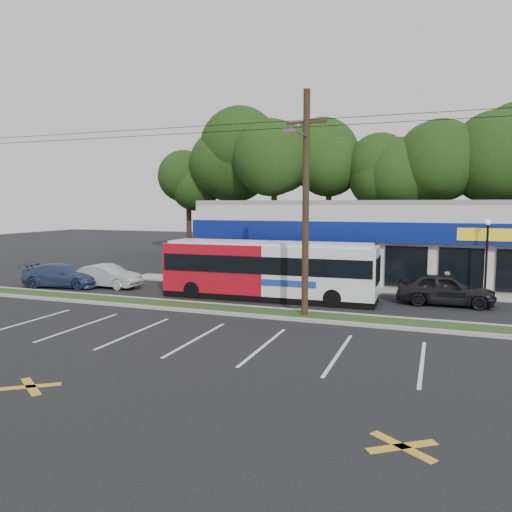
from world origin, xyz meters
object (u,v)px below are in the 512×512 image
object	(u,v)px
lamp_post	(487,249)
utility_pole	(302,196)
car_blue	(63,275)
pedestrian_a	(347,281)
pedestrian_b	(446,286)
car_dark	(445,289)
car_silver	(107,276)
metrobus	(268,269)

from	to	relation	value
lamp_post	utility_pole	bearing A→B (deg)	-136.05
utility_pole	car_blue	bearing A→B (deg)	169.73
pedestrian_a	pedestrian_b	world-z (taller)	pedestrian_a
car_dark	pedestrian_a	size ratio (longest dim) A/B	2.46
car_silver	car_blue	bearing A→B (deg)	107.55
metrobus	car_silver	distance (m)	10.44
metrobus	pedestrian_b	distance (m)	9.43
utility_pole	metrobus	bearing A→B (deg)	127.59
lamp_post	car_blue	xyz separation A→B (m)	(-24.00, -5.00, -1.96)
car_silver	car_blue	xyz separation A→B (m)	(-2.68, -0.80, 0.01)
lamp_post	car_dark	xyz separation A→B (m)	(-2.04, -2.74, -1.87)
lamp_post	metrobus	xyz separation A→B (m)	(-10.92, -4.30, -1.04)
metrobus	pedestrian_b	xyz separation A→B (m)	(8.92, 2.94, -0.86)
pedestrian_b	lamp_post	bearing A→B (deg)	-144.64
lamp_post	pedestrian_b	xyz separation A→B (m)	(-2.00, -1.36, -1.91)
car_silver	pedestrian_b	world-z (taller)	pedestrian_b
utility_pole	pedestrian_b	bearing A→B (deg)	46.57
metrobus	car_silver	world-z (taller)	metrobus
metrobus	pedestrian_b	world-z (taller)	metrobus
car_blue	pedestrian_a	xyz separation A→B (m)	(17.02, 2.20, 0.25)
lamp_post	pedestrian_a	xyz separation A→B (m)	(-6.98, -2.80, -1.71)
metrobus	lamp_post	bearing A→B (deg)	19.94
metrobus	car_dark	world-z (taller)	metrobus
car_blue	pedestrian_b	world-z (taller)	pedestrian_b
lamp_post	metrobus	bearing A→B (deg)	-158.51
car_silver	pedestrian_b	size ratio (longest dim) A/B	2.77
car_dark	pedestrian_b	bearing A→B (deg)	-1.97
car_silver	pedestrian_a	size ratio (longest dim) A/B	2.21
metrobus	car_blue	world-z (taller)	metrobus
car_silver	pedestrian_b	distance (m)	19.53
utility_pole	metrobus	size ratio (longest dim) A/B	4.35
car_blue	pedestrian_b	distance (m)	22.30
car_dark	car_silver	xyz separation A→B (m)	(-19.28, -1.46, -0.11)
car_dark	pedestrian_b	xyz separation A→B (m)	(0.04, 1.38, -0.04)
car_silver	pedestrian_a	xyz separation A→B (m)	(14.34, 1.40, 0.26)
pedestrian_a	pedestrian_b	bearing A→B (deg)	161.31
lamp_post	car_blue	distance (m)	24.59
car_dark	pedestrian_a	xyz separation A→B (m)	(-4.94, -0.06, 0.15)
lamp_post	metrobus	size ratio (longest dim) A/B	0.37
car_silver	pedestrian_a	world-z (taller)	pedestrian_a
car_silver	lamp_post	bearing A→B (deg)	-77.92
pedestrian_a	metrobus	bearing A→B (deg)	-14.01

